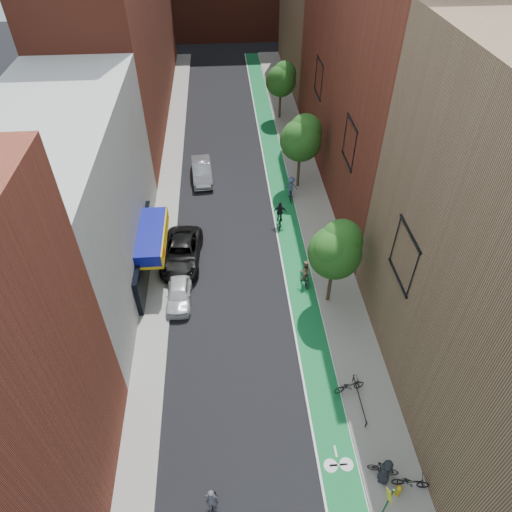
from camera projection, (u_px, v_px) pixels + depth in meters
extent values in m
plane|color=black|center=(257.00, 452.00, 23.30)|extent=(160.00, 160.00, 0.00)
cube|color=#136E2D|center=(277.00, 176.00, 42.78)|extent=(2.00, 68.00, 0.01)
cube|color=gray|center=(170.00, 180.00, 42.15)|extent=(2.00, 68.00, 0.15)
cube|color=gray|center=(304.00, 174.00, 42.88)|extent=(3.00, 68.00, 0.15)
cube|color=silver|center=(68.00, 206.00, 29.01)|extent=(8.00, 20.00, 12.00)
cube|color=maroon|center=(117.00, 5.00, 46.39)|extent=(8.00, 36.00, 22.00)
cube|color=maroon|center=(383.00, 51.00, 35.89)|extent=(8.00, 28.00, 22.00)
cube|color=#8C6B4C|center=(323.00, 2.00, 55.00)|extent=(8.00, 20.00, 18.00)
cylinder|color=#332619|center=(330.00, 284.00, 29.93)|extent=(0.24, 0.24, 3.30)
sphere|color=#134A17|center=(335.00, 253.00, 28.10)|extent=(3.36, 3.36, 3.36)
sphere|color=#134A17|center=(342.00, 240.00, 27.86)|extent=(2.64, 2.64, 2.64)
sphere|color=#134A17|center=(332.00, 250.00, 27.54)|extent=(2.40, 2.40, 2.40)
cylinder|color=#332619|center=(298.00, 170.00, 40.24)|extent=(0.24, 0.24, 3.47)
sphere|color=#134A17|center=(301.00, 141.00, 38.32)|extent=(3.53, 3.53, 3.53)
sphere|color=#134A17|center=(305.00, 130.00, 38.06)|extent=(2.77, 2.77, 2.77)
sphere|color=#134A17|center=(298.00, 137.00, 37.74)|extent=(2.52, 2.52, 2.52)
cylinder|color=#332619|center=(280.00, 105.00, 50.70)|extent=(0.24, 0.24, 3.19)
sphere|color=#134A17|center=(281.00, 81.00, 48.93)|extent=(3.25, 3.25, 3.25)
sphere|color=#134A17|center=(284.00, 74.00, 48.71)|extent=(2.55, 2.55, 2.55)
sphere|color=#134A17|center=(278.00, 78.00, 48.38)|extent=(2.32, 2.32, 2.32)
cylinder|color=#194C26|center=(387.00, 504.00, 19.92)|extent=(0.08, 0.08, 3.00)
cube|color=yellow|center=(389.00, 496.00, 19.31)|extent=(0.02, 0.71, 0.71)
imported|color=silver|center=(179.00, 293.00, 30.64)|extent=(1.65, 4.01, 1.36)
imported|color=black|center=(182.00, 253.00, 33.46)|extent=(3.09, 6.00, 1.62)
imported|color=#95979D|center=(202.00, 171.00, 41.86)|extent=(2.06, 5.03, 1.62)
imported|color=black|center=(213.00, 508.00, 20.94)|extent=(0.73, 1.62, 0.82)
imported|color=#4D4C54|center=(212.00, 499.00, 20.49)|extent=(0.65, 0.47, 1.67)
imported|color=black|center=(304.00, 278.00, 31.92)|extent=(0.76, 1.82, 1.06)
imported|color=tan|center=(305.00, 270.00, 31.58)|extent=(0.86, 0.72, 1.60)
imported|color=black|center=(280.00, 220.00, 36.89)|extent=(0.97, 2.00, 1.01)
imported|color=black|center=(280.00, 212.00, 36.46)|extent=(1.12, 0.61, 1.81)
imported|color=black|center=(291.00, 194.00, 39.62)|extent=(0.70, 1.68, 0.98)
imported|color=#405574|center=(291.00, 186.00, 39.19)|extent=(1.25, 0.84, 1.80)
imported|color=black|center=(411.00, 482.00, 21.61)|extent=(1.85, 0.94, 0.93)
imported|color=black|center=(383.00, 468.00, 22.07)|extent=(1.58, 0.89, 0.91)
imported|color=black|center=(349.00, 386.00, 25.44)|extent=(1.89, 0.98, 0.95)
imported|color=black|center=(386.00, 471.00, 21.56)|extent=(0.77, 0.98, 1.77)
cylinder|color=gold|center=(398.00, 491.00, 21.45)|extent=(0.26, 0.26, 0.59)
sphere|color=gold|center=(400.00, 488.00, 21.20)|extent=(0.28, 0.28, 0.28)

